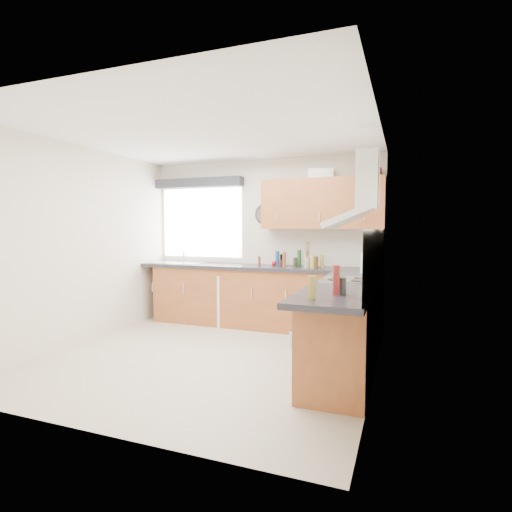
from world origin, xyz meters
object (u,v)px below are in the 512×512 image
at_px(upper_cabinets, 322,204).
at_px(washing_machine, 217,298).
at_px(oven, 347,325).
at_px(extractor_hood, 359,198).

distance_m(upper_cabinets, washing_machine, 2.14).
relative_size(oven, upper_cabinets, 0.50).
bearing_deg(extractor_hood, oven, 180.00).
relative_size(extractor_hood, washing_machine, 1.02).
height_order(oven, extractor_hood, extractor_hood).
bearing_deg(oven, extractor_hood, -0.00).
bearing_deg(upper_cabinets, oven, -67.46).
xyz_separation_m(upper_cabinets, washing_machine, (-1.60, -0.10, -1.42)).
relative_size(oven, extractor_hood, 1.09).
height_order(extractor_hood, upper_cabinets, upper_cabinets).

